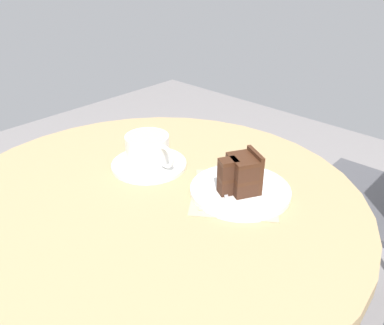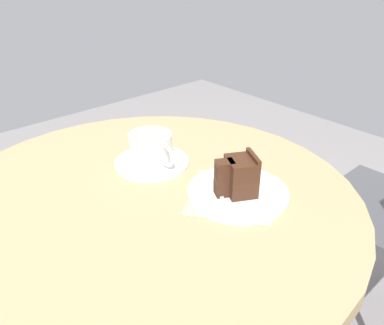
{
  "view_description": "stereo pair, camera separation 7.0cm",
  "coord_description": "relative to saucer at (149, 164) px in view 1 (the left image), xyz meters",
  "views": [
    {
      "loc": [
        0.52,
        -0.44,
        1.14
      ],
      "look_at": [
        0.01,
        0.11,
        0.74
      ],
      "focal_mm": 38.0,
      "sensor_mm": 36.0,
      "label": 1
    },
    {
      "loc": [
        0.57,
        -0.39,
        1.14
      ],
      "look_at": [
        0.01,
        0.11,
        0.74
      ],
      "focal_mm": 38.0,
      "sensor_mm": 36.0,
      "label": 2
    }
  ],
  "objects": [
    {
      "name": "cafe_table",
      "position": [
        0.1,
        -0.08,
        -0.11
      ],
      "size": [
        0.85,
        0.85,
        0.7
      ],
      "color": "tan",
      "rests_on": "ground"
    },
    {
      "name": "saucer",
      "position": [
        0.0,
        0.0,
        0.0
      ],
      "size": [
        0.17,
        0.17,
        0.01
      ],
      "color": "white",
      "rests_on": "cafe_table"
    },
    {
      "name": "coffee_cup",
      "position": [
        -0.01,
        0.0,
        0.04
      ],
      "size": [
        0.13,
        0.1,
        0.06
      ],
      "color": "white",
      "rests_on": "saucer"
    },
    {
      "name": "teaspoon",
      "position": [
        -0.03,
        -0.04,
        0.01
      ],
      "size": [
        0.1,
        0.03,
        0.0
      ],
      "rotation": [
        0.0,
        0.0,
        2.96
      ],
      "color": "silver",
      "rests_on": "saucer"
    },
    {
      "name": "cake_plate",
      "position": [
        0.22,
        0.05,
        0.0
      ],
      "size": [
        0.2,
        0.2,
        0.01
      ],
      "color": "white",
      "rests_on": "cafe_table"
    },
    {
      "name": "cake_slice",
      "position": [
        0.22,
        0.04,
        0.04
      ],
      "size": [
        0.08,
        0.09,
        0.08
      ],
      "rotation": [
        0.0,
        0.0,
        4.21
      ],
      "color": "#422619",
      "rests_on": "cake_plate"
    },
    {
      "name": "fork",
      "position": [
        0.17,
        0.05,
        0.01
      ],
      "size": [
        0.11,
        0.11,
        0.0
      ],
      "rotation": [
        0.0,
        0.0,
        2.36
      ],
      "color": "silver",
      "rests_on": "cake_plate"
    },
    {
      "name": "napkin",
      "position": [
        0.21,
        0.04,
        -0.0
      ],
      "size": [
        0.24,
        0.24,
        0.0
      ],
      "rotation": [
        0.0,
        0.0,
        2.2
      ],
      "color": "tan",
      "rests_on": "cafe_table"
    }
  ]
}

